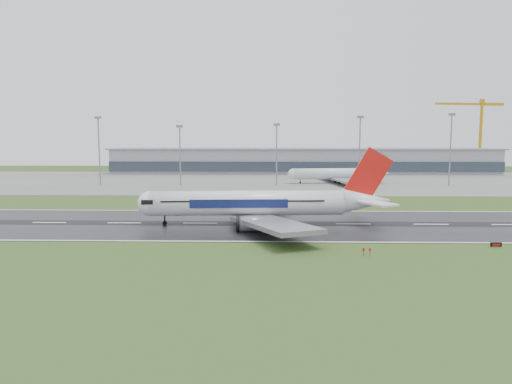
{
  "coord_description": "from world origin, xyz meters",
  "views": [
    {
      "loc": [
        -22.21,
        -122.01,
        22.24
      ],
      "look_at": [
        -25.65,
        12.0,
        7.0
      ],
      "focal_mm": 33.29,
      "sensor_mm": 36.0,
      "label": 1
    }
  ],
  "objects": [
    {
      "name": "ground",
      "position": [
        0.0,
        0.0,
        0.0
      ],
      "size": [
        520.0,
        520.0,
        0.0
      ],
      "primitive_type": "plane",
      "color": "#2C471A",
      "rests_on": "ground"
    },
    {
      "name": "main_airliner",
      "position": [
        -23.05,
        -1.53,
        9.63
      ],
      "size": [
        68.36,
        65.49,
        19.06
      ],
      "primitive_type": null,
      "rotation": [
        0.0,
        0.0,
        0.06
      ],
      "color": "white",
      "rests_on": "runway"
    },
    {
      "name": "terminal",
      "position": [
        0.0,
        185.0,
        7.5
      ],
      "size": [
        240.0,
        36.0,
        15.0
      ],
      "primitive_type": "cube",
      "color": "gray",
      "rests_on": "ground"
    },
    {
      "name": "floodmast_4",
      "position": [
        61.99,
        100.0,
        16.25
      ],
      "size": [
        0.64,
        0.64,
        32.49
      ],
      "primitive_type": "cylinder",
      "color": "gray",
      "rests_on": "ground"
    },
    {
      "name": "runway",
      "position": [
        0.0,
        0.0,
        0.05
      ],
      "size": [
        400.0,
        45.0,
        0.1
      ],
      "primitive_type": "cube",
      "color": "black",
      "rests_on": "ground"
    },
    {
      "name": "apron",
      "position": [
        0.0,
        125.0,
        0.04
      ],
      "size": [
        400.0,
        130.0,
        0.08
      ],
      "primitive_type": "cube",
      "color": "slate",
      "rests_on": "ground"
    },
    {
      "name": "floodmast_1",
      "position": [
        -63.6,
        100.0,
        13.59
      ],
      "size": [
        0.64,
        0.64,
        27.19
      ],
      "primitive_type": "cylinder",
      "color": "gray",
      "rests_on": "ground"
    },
    {
      "name": "parked_airliner",
      "position": [
        11.67,
        113.08,
        7.63
      ],
      "size": [
        57.66,
        54.63,
        15.1
      ],
      "primitive_type": null,
      "rotation": [
        0.0,
        0.0,
        0.14
      ],
      "color": "silver",
      "rests_on": "apron"
    },
    {
      "name": "floodmast_3",
      "position": [
        20.22,
        100.0,
        15.66
      ],
      "size": [
        0.64,
        0.64,
        31.32
      ],
      "primitive_type": "cylinder",
      "color": "gray",
      "rests_on": "ground"
    },
    {
      "name": "floodmast_2",
      "position": [
        -18.3,
        100.0,
        13.94
      ],
      "size": [
        0.64,
        0.64,
        27.87
      ],
      "primitive_type": "cylinder",
      "color": "gray",
      "rests_on": "ground"
    },
    {
      "name": "floodmast_0",
      "position": [
        -101.87,
        100.0,
        15.61
      ],
      "size": [
        0.64,
        0.64,
        31.22
      ],
      "primitive_type": "cylinder",
      "color": "gray",
      "rests_on": "ground"
    },
    {
      "name": "runway_sign",
      "position": [
        24.5,
        -25.63,
        0.52
      ],
      "size": [
        2.3,
        0.29,
        1.04
      ],
      "primitive_type": null,
      "rotation": [
        0.0,
        0.0,
        -0.01
      ],
      "color": "black",
      "rests_on": "ground"
    },
    {
      "name": "tower_crane",
      "position": [
        119.34,
        200.0,
        23.8
      ],
      "size": [
        48.25,
        10.98,
        47.61
      ],
      "primitive_type": null,
      "rotation": [
        0.0,
        0.0,
        0.17
      ],
      "color": "#C8850A",
      "rests_on": "ground"
    }
  ]
}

